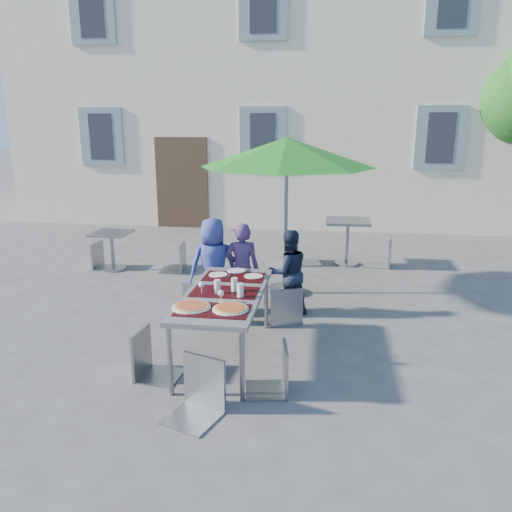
% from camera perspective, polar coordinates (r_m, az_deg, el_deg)
% --- Properties ---
extents(ground, '(90.00, 90.00, 0.00)m').
position_cam_1_polar(ground, '(5.31, -10.46, -13.28)').
color(ground, '#4A494C').
rests_on(ground, ground).
extents(building, '(13.60, 8.20, 11.10)m').
position_cam_1_polar(building, '(16.17, 2.90, 23.14)').
color(building, beige).
rests_on(building, ground).
extents(dining_table, '(0.80, 1.85, 0.76)m').
position_cam_1_polar(dining_table, '(5.35, -3.61, -4.68)').
color(dining_table, '#49494E').
rests_on(dining_table, ground).
extents(pizza_near_left, '(0.38, 0.38, 0.03)m').
position_cam_1_polar(pizza_near_left, '(4.90, -7.41, -5.71)').
color(pizza_near_left, white).
rests_on(pizza_near_left, dining_table).
extents(pizza_near_right, '(0.35, 0.35, 0.03)m').
position_cam_1_polar(pizza_near_right, '(4.82, -2.92, -5.98)').
color(pizza_near_right, white).
rests_on(pizza_near_right, dining_table).
extents(glassware, '(0.49, 0.43, 0.15)m').
position_cam_1_polar(glassware, '(5.22, -3.36, -3.64)').
color(glassware, silver).
rests_on(glassware, dining_table).
extents(place_settings, '(0.68, 0.41, 0.01)m').
position_cam_1_polar(place_settings, '(5.94, -2.27, -2.04)').
color(place_settings, white).
rests_on(place_settings, dining_table).
extents(child_0, '(0.75, 0.63, 1.31)m').
position_cam_1_polar(child_0, '(6.65, -4.88, -1.19)').
color(child_0, '#354192').
rests_on(child_0, ground).
extents(child_1, '(0.49, 0.36, 1.25)m').
position_cam_1_polar(child_1, '(6.59, -1.60, -1.55)').
color(child_1, '#4B3165').
rests_on(child_1, ground).
extents(child_2, '(0.64, 0.53, 1.15)m').
position_cam_1_polar(child_2, '(6.64, 3.70, -1.89)').
color(child_2, '#1A243A').
rests_on(child_2, ground).
extents(chair_0, '(0.53, 0.53, 0.99)m').
position_cam_1_polar(chair_0, '(6.41, -6.28, -2.48)').
color(chair_0, gray).
rests_on(chair_0, ground).
extents(chair_1, '(0.43, 0.44, 0.90)m').
position_cam_1_polar(chair_1, '(6.36, -3.01, -3.09)').
color(chair_1, gray).
rests_on(chair_1, ground).
extents(chair_2, '(0.53, 0.53, 0.94)m').
position_cam_1_polar(chair_2, '(6.31, 3.36, -3.06)').
color(chair_2, gray).
rests_on(chair_2, ground).
extents(chair_3, '(0.44, 0.44, 0.92)m').
position_cam_1_polar(chair_3, '(5.10, -12.15, -7.87)').
color(chair_3, gray).
rests_on(chair_3, ground).
extents(chair_4, '(0.45, 0.45, 0.88)m').
position_cam_1_polar(chair_4, '(4.73, 2.27, -9.76)').
color(chair_4, gray).
rests_on(chair_4, ground).
extents(chair_5, '(0.55, 0.55, 0.97)m').
position_cam_1_polar(chair_5, '(4.39, -6.76, -11.12)').
color(chair_5, '#94989F').
rests_on(chair_5, ground).
extents(patio_umbrella, '(2.52, 2.52, 2.31)m').
position_cam_1_polar(patio_umbrella, '(7.22, 3.54, 11.58)').
color(patio_umbrella, '#94969B').
rests_on(patio_umbrella, ground).
extents(cafe_table_0, '(0.63, 0.63, 0.67)m').
position_cam_1_polar(cafe_table_0, '(9.08, -16.13, 1.15)').
color(cafe_table_0, '#94969B').
rests_on(cafe_table_0, ground).
extents(bg_chair_l_0, '(0.43, 0.43, 0.90)m').
position_cam_1_polar(bg_chair_l_0, '(9.18, -17.29, 1.80)').
color(bg_chair_l_0, gray).
rests_on(bg_chair_l_0, ground).
extents(bg_chair_r_0, '(0.44, 0.44, 0.92)m').
position_cam_1_polar(bg_chair_r_0, '(8.73, -9.03, 1.73)').
color(bg_chair_r_0, gray).
rests_on(bg_chair_r_0, ground).
extents(cafe_table_1, '(0.77, 0.77, 0.83)m').
position_cam_1_polar(cafe_table_1, '(9.15, 10.42, 2.65)').
color(cafe_table_1, '#94969B').
rests_on(cafe_table_1, ground).
extents(bg_chair_l_1, '(0.58, 0.57, 1.06)m').
position_cam_1_polar(bg_chair_l_1, '(9.11, 5.26, 2.99)').
color(bg_chair_l_1, gray).
rests_on(bg_chair_l_1, ground).
extents(bg_chair_r_1, '(0.52, 0.51, 1.02)m').
position_cam_1_polar(bg_chair_r_1, '(9.19, 14.55, 2.49)').
color(bg_chair_r_1, '#8E9499').
rests_on(bg_chair_r_1, ground).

